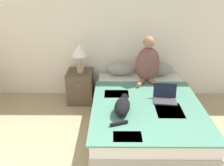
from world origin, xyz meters
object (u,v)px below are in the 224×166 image
bed (145,113)px  table_lamp (79,51)px  pillow_near (121,69)px  laptop_open (165,97)px  nightstand (81,86)px  person_sitting (148,63)px  cat_tabby (122,106)px  pillow_far (158,69)px

bed → table_lamp: 1.49m
pillow_near → laptop_open: size_ratio=1.47×
laptop_open → table_lamp: (-1.31, 0.80, 0.44)m
pillow_near → nightstand: size_ratio=0.92×
pillow_near → person_sitting: size_ratio=0.68×
person_sitting → cat_tabby: person_sitting is taller
cat_tabby → laptop_open: (0.62, 0.35, -0.05)m
nightstand → bed: bearing=-37.4°
cat_tabby → nightstand: size_ratio=1.02×
person_sitting → cat_tabby: (-0.44, -1.02, -0.23)m
pillow_far → person_sitting: bearing=-132.3°
bed → cat_tabby: bearing=-134.0°
pillow_near → person_sitting: bearing=-32.2°
cat_tabby → pillow_near: bearing=9.2°
person_sitting → table_lamp: bearing=173.4°
bed → pillow_far: size_ratio=3.99×
bed → pillow_near: pillow_near is taller
cat_tabby → laptop_open: laptop_open is taller
bed → table_lamp: bearing=143.0°
laptop_open → pillow_far: bearing=92.8°
bed → pillow_far: pillow_far is taller
bed → person_sitting: person_sitting is taller
laptop_open → nightstand: size_ratio=0.62×
pillow_near → cat_tabby: size_ratio=0.89×
cat_tabby → bed: bearing=-34.0°
pillow_far → nightstand: bearing=-175.6°
bed → cat_tabby: size_ratio=3.57×
bed → person_sitting: 0.87m
laptop_open → bed: bearing=-177.2°
pillow_near → bed: bearing=-70.1°
pillow_near → table_lamp: bearing=-169.2°
pillow_near → table_lamp: size_ratio=1.01×
table_lamp → bed: bearing=-37.0°
pillow_far → laptop_open: size_ratio=1.47×
bed → pillow_far: 1.04m
pillow_near → person_sitting: 0.54m
bed → nightstand: 1.34m
person_sitting → table_lamp: (-1.13, 0.13, 0.16)m
bed → person_sitting: (0.09, 0.65, 0.56)m
pillow_near → nightstand: pillow_near is taller
nightstand → table_lamp: table_lamp is taller
bed → table_lamp: size_ratio=4.02×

